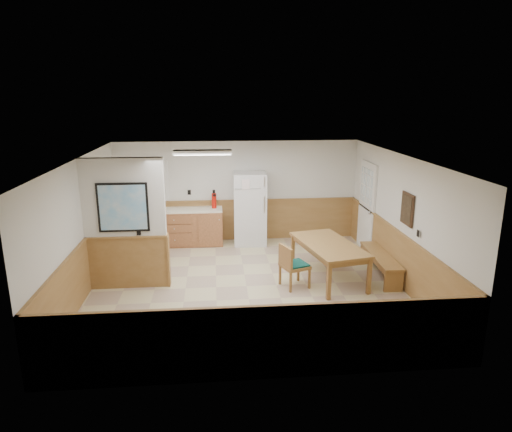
{
  "coord_description": "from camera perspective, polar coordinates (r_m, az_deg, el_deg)",
  "views": [
    {
      "loc": [
        -0.57,
        -8.17,
        3.61
      ],
      "look_at": [
        0.22,
        0.4,
        1.3
      ],
      "focal_mm": 32.0,
      "sensor_mm": 36.0,
      "label": 1
    }
  ],
  "objects": [
    {
      "name": "kitchen_window",
      "position": [
        11.44,
        -12.92,
        4.28
      ],
      "size": [
        0.8,
        0.04,
        1.0
      ],
      "color": "white",
      "rests_on": "back_wall"
    },
    {
      "name": "wainscot_back",
      "position": [
        11.59,
        -2.28,
        -0.54
      ],
      "size": [
        6.0,
        0.04,
        1.0
      ],
      "primitive_type": "cube",
      "color": "olive",
      "rests_on": "ground"
    },
    {
      "name": "fluorescent_fixture",
      "position": [
        9.55,
        -6.69,
        7.93
      ],
      "size": [
        1.2,
        0.3,
        0.09
      ],
      "color": "white",
      "rests_on": "ceiling"
    },
    {
      "name": "ground",
      "position": [
        8.95,
        -1.2,
        -8.75
      ],
      "size": [
        6.0,
        6.0,
        0.0
      ],
      "primitive_type": "plane",
      "color": "tan",
      "rests_on": "ground"
    },
    {
      "name": "dining_table",
      "position": [
        9.16,
        9.07,
        -3.94
      ],
      "size": [
        1.3,
        2.03,
        0.75
      ],
      "rotation": [
        0.0,
        0.0,
        0.21
      ],
      "color": "olive",
      "rests_on": "ground"
    },
    {
      "name": "wainscot_left",
      "position": [
        9.07,
        -20.46,
        -6.02
      ],
      "size": [
        0.04,
        6.0,
        1.0
      ],
      "primitive_type": "cube",
      "color": "olive",
      "rests_on": "ground"
    },
    {
      "name": "fire_extinguisher",
      "position": [
        11.18,
        -5.27,
        1.99
      ],
      "size": [
        0.13,
        0.13,
        0.45
      ],
      "rotation": [
        0.0,
        0.0,
        -0.14
      ],
      "color": "red",
      "rests_on": "kitchen_counter"
    },
    {
      "name": "soap_bottle",
      "position": [
        11.23,
        -13.26,
        1.22
      ],
      "size": [
        0.08,
        0.08,
        0.22
      ],
      "primitive_type": "cylinder",
      "rotation": [
        0.0,
        0.0,
        0.11
      ],
      "color": "#1B942E",
      "rests_on": "kitchen_counter"
    },
    {
      "name": "exterior_door",
      "position": [
        10.98,
        13.65,
        1.12
      ],
      "size": [
        0.07,
        1.02,
        2.15
      ],
      "color": "white",
      "rests_on": "ground"
    },
    {
      "name": "left_wall",
      "position": [
        8.85,
        -21.02,
        -1.47
      ],
      "size": [
        0.02,
        6.0,
        2.5
      ],
      "primitive_type": "cube",
      "color": "silver",
      "rests_on": "ground"
    },
    {
      "name": "dining_chair",
      "position": [
        8.74,
        4.36,
        -5.89
      ],
      "size": [
        0.77,
        0.64,
        0.85
      ],
      "rotation": [
        0.0,
        0.0,
        0.35
      ],
      "color": "olive",
      "rests_on": "ground"
    },
    {
      "name": "ceiling",
      "position": [
        8.27,
        -1.29,
        7.31
      ],
      "size": [
        6.0,
        6.0,
        0.02
      ],
      "primitive_type": "cube",
      "color": "white",
      "rests_on": "back_wall"
    },
    {
      "name": "partition_wall",
      "position": [
        8.86,
        -16.01,
        -1.14
      ],
      "size": [
        1.5,
        0.2,
        2.5
      ],
      "color": "silver",
      "rests_on": "ground"
    },
    {
      "name": "back_wall",
      "position": [
        11.43,
        -2.32,
        3.11
      ],
      "size": [
        6.0,
        0.02,
        2.5
      ],
      "primitive_type": "cube",
      "color": "silver",
      "rests_on": "ground"
    },
    {
      "name": "kitchen_counter",
      "position": [
        11.32,
        -8.31,
        -1.28
      ],
      "size": [
        2.2,
        0.61,
        1.0
      ],
      "color": "#AA623C",
      "rests_on": "ground"
    },
    {
      "name": "wainscot_right",
      "position": [
        9.44,
        17.21,
        -4.91
      ],
      "size": [
        0.04,
        6.0,
        1.0
      ],
      "primitive_type": "cube",
      "color": "olive",
      "rests_on": "ground"
    },
    {
      "name": "refrigerator",
      "position": [
        11.17,
        -0.75,
        0.94
      ],
      "size": [
        0.81,
        0.74,
        1.78
      ],
      "rotation": [
        0.0,
        0.0,
        -0.04
      ],
      "color": "silver",
      "rests_on": "ground"
    },
    {
      "name": "right_wall",
      "position": [
        9.23,
        17.68,
        -0.52
      ],
      "size": [
        0.02,
        6.0,
        2.5
      ],
      "primitive_type": "cube",
      "color": "silver",
      "rests_on": "ground"
    },
    {
      "name": "wall_painting",
      "position": [
        8.87,
        18.37,
        0.83
      ],
      "size": [
        0.04,
        0.5,
        0.6
      ],
      "color": "#362315",
      "rests_on": "right_wall"
    },
    {
      "name": "dining_bench",
      "position": [
        9.68,
        15.3,
        -5.22
      ],
      "size": [
        0.45,
        1.74,
        0.45
      ],
      "rotation": [
        0.0,
        0.0,
        -0.04
      ],
      "color": "olive",
      "rests_on": "ground"
    }
  ]
}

